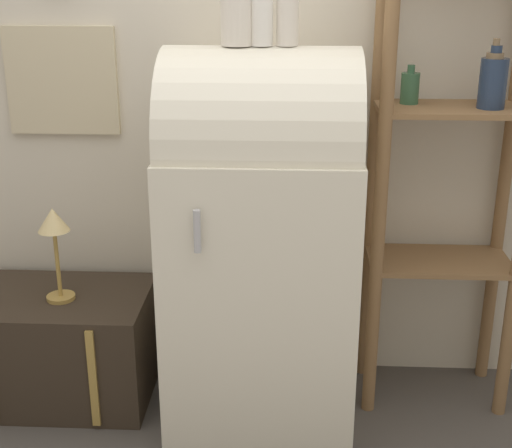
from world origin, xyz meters
The scene contains 9 objects.
ground_plane centered at (0.00, 0.00, 0.00)m, with size 12.00×12.00×0.00m, color #4C4742.
wall_back centered at (0.00, 0.57, 1.35)m, with size 7.00×0.09×2.70m.
refrigerator centered at (0.00, 0.22, 0.74)m, with size 0.68×0.70×1.42m.
suitcase_trunk centered at (-0.82, 0.27, 0.22)m, with size 0.72×0.49×0.45m.
shelf_unit centered at (0.70, 0.36, 1.03)m, with size 0.57×0.33×1.79m.
vase_left centered at (-0.08, 0.21, 1.55)m, with size 0.11×0.11×0.27m.
vase_center centered at (0.00, 0.21, 1.55)m, with size 0.08×0.08×0.29m.
vase_right centered at (0.09, 0.21, 1.54)m, with size 0.07×0.07×0.25m.
desk_lamp centered at (-0.78, 0.24, 0.73)m, with size 0.12×0.12×0.37m.
Camera 1 is at (0.11, -2.24, 1.67)m, focal length 50.00 mm.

